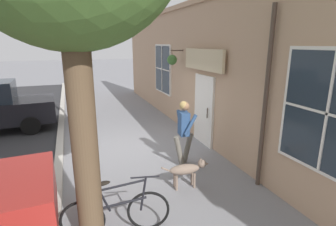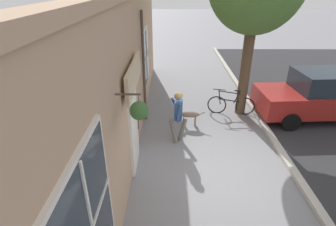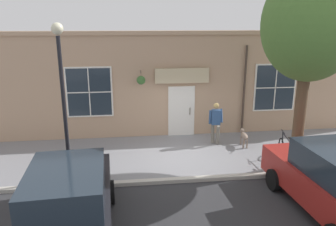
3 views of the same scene
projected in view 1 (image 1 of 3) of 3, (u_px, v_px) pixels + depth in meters
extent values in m
plane|color=gray|center=(132.00, 148.00, 7.74)|extent=(90.00, 90.00, 0.00)
cube|color=#B2ADA3|center=(59.00, 156.00, 7.04)|extent=(0.20, 28.00, 0.12)
cube|color=tan|center=(205.00, 75.00, 8.00)|extent=(0.30, 18.00, 4.14)
cube|color=white|center=(204.00, 110.00, 7.91)|extent=(0.10, 1.10, 2.10)
cube|color=#232D38|center=(203.00, 112.00, 7.91)|extent=(0.03, 0.90, 1.90)
cylinder|color=#47382D|center=(207.00, 113.00, 7.56)|extent=(0.03, 0.03, 0.30)
cube|color=beige|center=(203.00, 60.00, 7.49)|extent=(0.08, 2.20, 0.60)
cylinder|color=#47382D|center=(265.00, 102.00, 5.29)|extent=(0.09, 0.09, 3.73)
cylinder|color=#47382D|center=(177.00, 50.00, 8.90)|extent=(0.44, 0.04, 0.04)
cylinder|color=#47382D|center=(172.00, 56.00, 8.88)|extent=(0.01, 0.01, 0.34)
cone|color=#2D2823|center=(172.00, 62.00, 8.94)|extent=(0.32, 0.32, 0.18)
sphere|color=#3D6B33|center=(172.00, 60.00, 8.92)|extent=(0.34, 0.34, 0.34)
cube|color=white|center=(163.00, 69.00, 11.03)|extent=(0.08, 1.82, 2.02)
cube|color=#232D38|center=(162.00, 69.00, 11.02)|extent=(0.03, 1.70, 1.90)
cube|color=white|center=(162.00, 69.00, 11.01)|extent=(0.04, 0.04, 1.90)
cube|color=white|center=(162.00, 69.00, 11.01)|extent=(0.04, 1.70, 0.04)
cube|color=white|center=(330.00, 114.00, 4.05)|extent=(0.08, 1.82, 2.02)
cube|color=#232D38|center=(328.00, 114.00, 4.04)|extent=(0.03, 1.70, 1.90)
cube|color=white|center=(327.00, 114.00, 4.03)|extent=(0.04, 0.04, 1.90)
cube|color=white|center=(327.00, 114.00, 4.03)|extent=(0.04, 1.70, 0.04)
cylinder|color=#6B665B|center=(187.00, 148.00, 6.73)|extent=(0.31, 0.16, 0.81)
cylinder|color=#6B665B|center=(179.00, 151.00, 6.52)|extent=(0.31, 0.16, 0.81)
cube|color=#2D4C7A|center=(184.00, 124.00, 6.45)|extent=(0.26, 0.36, 0.58)
sphere|color=#936B4C|center=(185.00, 106.00, 6.34)|extent=(0.22, 0.22, 0.22)
sphere|color=tan|center=(184.00, 105.00, 6.32)|extent=(0.21, 0.21, 0.21)
cylinder|color=#2D4C7A|center=(180.00, 121.00, 6.65)|extent=(0.17, 0.10, 0.57)
cylinder|color=#2D4C7A|center=(191.00, 125.00, 6.25)|extent=(0.34, 0.12, 0.52)
ellipsoid|color=#7F6B5B|center=(185.00, 169.00, 5.54)|extent=(0.68, 0.30, 0.21)
cylinder|color=#7F6B5B|center=(192.00, 177.00, 5.72)|extent=(0.06, 0.06, 0.33)
cylinder|color=#7F6B5B|center=(194.00, 181.00, 5.59)|extent=(0.06, 0.06, 0.33)
cylinder|color=#7F6B5B|center=(175.00, 180.00, 5.62)|extent=(0.06, 0.06, 0.33)
cylinder|color=#7F6B5B|center=(177.00, 183.00, 5.49)|extent=(0.06, 0.06, 0.33)
sphere|color=#7F6B5B|center=(202.00, 164.00, 5.62)|extent=(0.18, 0.18, 0.18)
cone|color=#7F6B5B|center=(207.00, 164.00, 5.65)|extent=(0.11, 0.10, 0.09)
cone|color=#7F6B5B|center=(201.00, 159.00, 5.64)|extent=(0.06, 0.06, 0.07)
cone|color=#7F6B5B|center=(202.00, 161.00, 5.55)|extent=(0.06, 0.06, 0.07)
cylinder|color=#7F6B5B|center=(166.00, 169.00, 5.43)|extent=(0.21, 0.06, 0.14)
cylinder|color=brown|center=(84.00, 137.00, 3.60)|extent=(0.36, 0.36, 3.51)
torus|color=black|center=(148.00, 211.00, 4.32)|extent=(0.70, 0.20, 0.70)
torus|color=black|center=(83.00, 221.00, 4.07)|extent=(0.70, 0.20, 0.70)
cylinder|color=black|center=(116.00, 205.00, 4.14)|extent=(0.98, 0.14, 0.15)
cylinder|color=black|center=(103.00, 199.00, 4.06)|extent=(0.21, 0.06, 0.48)
cylinder|color=black|center=(118.00, 186.00, 4.07)|extent=(0.83, 0.12, 0.13)
cylinder|color=black|center=(143.00, 194.00, 4.22)|extent=(0.13, 0.05, 0.58)
cylinder|color=black|center=(145.00, 177.00, 4.15)|extent=(0.45, 0.13, 0.03)
ellipsoid|color=black|center=(102.00, 184.00, 4.00)|extent=(0.25, 0.13, 0.09)
cylinder|color=black|center=(33.00, 113.00, 10.37)|extent=(0.63, 0.21, 0.62)
cylinder|color=black|center=(31.00, 126.00, 8.82)|extent=(0.63, 0.21, 0.62)
cylinder|color=black|center=(8.00, 197.00, 4.73)|extent=(0.63, 0.21, 0.62)
cylinder|color=black|center=(66.00, 67.00, 9.91)|extent=(0.11, 0.11, 4.30)
sphere|color=beige|center=(59.00, 0.00, 9.31)|extent=(0.32, 0.32, 0.32)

